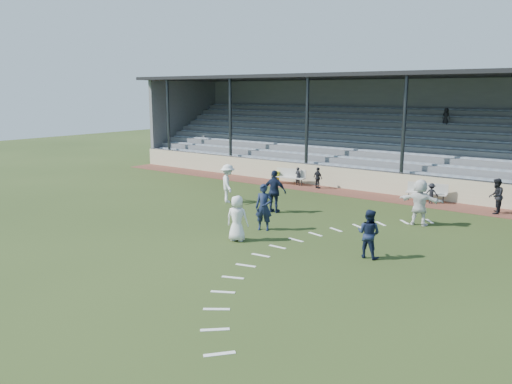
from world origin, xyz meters
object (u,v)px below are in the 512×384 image
Objects in this scene: trash_bin at (276,177)px; bench_left at (290,175)px; player_navy_lead at (264,207)px; official at (496,196)px; bench_right at (427,191)px; football at (237,234)px; player_white_lead at (237,218)px.

bench_left is at bearing 11.92° from trash_bin.
player_navy_lead is 11.10m from official.
bench_left is 0.99× the size of bench_right.
player_navy_lead reaches higher than official.
player_navy_lead reaches higher than football.
bench_left is at bearing -83.48° from player_white_lead.
football is 1.70m from player_navy_lead.
trash_bin is 3.10× the size of football.
player_white_lead reaches higher than football.
bench_left reaches higher than football.
bench_right is 2.83× the size of trash_bin.
bench_left is 11.98m from player_white_lead.
player_white_lead reaches higher than official.
official reaches higher than bench_left.
football is 0.88m from player_white_lead.
player_navy_lead reaches higher than bench_right.
official is at bearing -1.61° from trash_bin.
bench_right is 10.00m from player_navy_lead.
official reaches higher than football.
official is at bearing -7.30° from bench_left.
player_navy_lead is (5.59, -8.99, 0.57)m from trash_bin.
player_white_lead is 12.52m from official.
trash_bin is (-9.18, -0.33, -0.20)m from bench_right.
official reaches higher than bench_right.
bench_right is at bearing -124.28° from player_white_lead.
player_navy_lead is at bearing -121.17° from bench_right.
football is 0.13× the size of player_white_lead.
player_navy_lead is (0.21, 1.47, 0.84)m from football.
player_navy_lead is (-0.07, 1.81, 0.08)m from player_white_lead.
player_white_lead is at bearing -111.47° from player_navy_lead.
player_navy_lead is at bearing -67.71° from bench_left.
player_white_lead is at bearing -62.34° from trash_bin.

